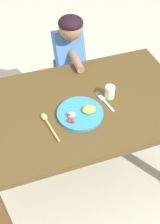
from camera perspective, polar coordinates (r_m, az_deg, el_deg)
name	(u,v)px	position (r m, az deg, el deg)	size (l,w,h in m)	color
ground_plane	(79,167)	(2.22, -0.22, -11.35)	(8.00, 8.00, 0.00)	beige
dining_table	(79,112)	(1.72, -0.28, -0.08)	(1.35, 0.81, 0.70)	#513D1C
plate	(80,113)	(1.60, 0.10, -0.26)	(0.27, 0.27, 0.05)	#348EBF
fork	(105,101)	(1.69, 5.13, 2.23)	(0.05, 0.19, 0.01)	silver
spoon	(48,123)	(1.57, -6.66, -2.26)	(0.06, 0.23, 0.02)	tan
drinking_cup	(110,92)	(1.70, 6.14, 4.20)	(0.06, 0.06, 0.08)	silver
person	(69,67)	(2.20, -2.21, 9.26)	(0.21, 0.39, 1.01)	#3B385E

